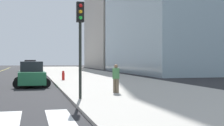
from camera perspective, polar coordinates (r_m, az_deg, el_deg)
name	(u,v)px	position (r m, az deg, el deg)	size (l,w,h in m)	color
sidewalk_kerb_east	(111,82)	(28.33, -0.13, -3.46)	(10.00, 120.00, 0.15)	#B2ADA3
parking_garage_concrete	(129,7)	(79.29, 2.98, 10.02)	(18.00, 24.00, 30.06)	#B2ADA3
car_green_second	(31,75)	(25.37, -14.20, -2.07)	(2.78, 4.39, 1.94)	#236B42
car_red_third	(30,67)	(52.94, -14.43, -0.63)	(2.94, 4.61, 2.03)	red
traffic_light_near_corner	(80,31)	(15.92, -5.70, 5.74)	(0.36, 0.41, 4.79)	black
pedestrian_waiting_east	(116,77)	(18.65, 0.71, -2.53)	(0.41, 0.41, 1.67)	brown
fire_hydrant	(63,76)	(30.57, -8.70, -2.22)	(0.26, 0.26, 0.89)	red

